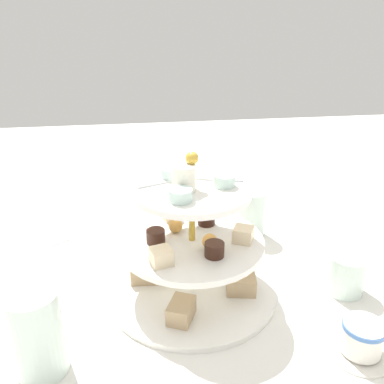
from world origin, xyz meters
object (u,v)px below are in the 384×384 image
at_px(water_glass_tall_right, 37,333).
at_px(water_glass_mid_back, 251,213).
at_px(water_glass_short_left, 346,273).
at_px(butter_knife_left, 83,233).
at_px(teacup_with_saucer, 362,339).
at_px(tiered_serving_stand, 192,252).

bearing_deg(water_glass_tall_right, water_glass_mid_back, -139.96).
xyz_separation_m(water_glass_short_left, water_glass_mid_back, (0.10, -0.21, 0.02)).
xyz_separation_m(water_glass_tall_right, butter_knife_left, (-0.01, -0.37, -0.06)).
distance_m(water_glass_tall_right, water_glass_short_left, 0.49).
height_order(water_glass_short_left, water_glass_mid_back, water_glass_mid_back).
height_order(water_glass_tall_right, butter_knife_left, water_glass_tall_right).
height_order(teacup_with_saucer, water_glass_mid_back, water_glass_mid_back).
xyz_separation_m(teacup_with_saucer, butter_knife_left, (0.42, -0.40, -0.02)).
relative_size(tiered_serving_stand, water_glass_short_left, 4.12).
bearing_deg(water_glass_short_left, butter_knife_left, -30.10).
bearing_deg(water_glass_short_left, teacup_with_saucer, 71.30).
bearing_deg(teacup_with_saucer, tiered_serving_stand, -39.17).
height_order(teacup_with_saucer, butter_knife_left, teacup_with_saucer).
distance_m(tiered_serving_stand, butter_knife_left, 0.32).
height_order(tiered_serving_stand, water_glass_tall_right, tiered_serving_stand).
xyz_separation_m(water_glass_tall_right, water_glass_short_left, (-0.48, -0.10, -0.03)).
xyz_separation_m(tiered_serving_stand, teacup_with_saucer, (-0.21, 0.17, -0.05)).
bearing_deg(water_glass_mid_back, butter_knife_left, -8.66).
bearing_deg(tiered_serving_stand, water_glass_tall_right, 31.98).
bearing_deg(tiered_serving_stand, teacup_with_saucer, 140.83).
distance_m(tiered_serving_stand, water_glass_short_left, 0.26).
distance_m(water_glass_tall_right, butter_knife_left, 0.37).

